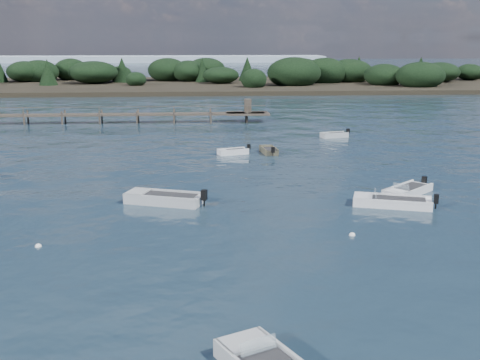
{
  "coord_description": "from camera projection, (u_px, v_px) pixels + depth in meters",
  "views": [
    {
      "loc": [
        -1.92,
        -22.75,
        9.75
      ],
      "look_at": [
        0.68,
        14.0,
        1.0
      ],
      "focal_mm": 45.0,
      "sensor_mm": 36.0,
      "label": 1
    }
  ],
  "objects": [
    {
      "name": "dinghy_mid_grey",
      "position": [
        164.0,
        200.0,
        36.28
      ],
      "size": [
        5.07,
        3.21,
        1.27
      ],
      "color": "#A8ADB0",
      "rests_on": "ground"
    },
    {
      "name": "jetty",
      "position": [
        26.0,
        116.0,
        69.32
      ],
      "size": [
        64.5,
        3.2,
        3.4
      ],
      "color": "#453C32",
      "rests_on": "ground"
    },
    {
      "name": "far_headland",
      "position": [
        329.0,
        77.0,
        122.78
      ],
      "size": [
        190.0,
        40.0,
        5.8
      ],
      "color": "black",
      "rests_on": "ground"
    },
    {
      "name": "dinghy_mid_white_b",
      "position": [
        408.0,
        192.0,
        38.36
      ],
      "size": [
        3.93,
        3.77,
        1.06
      ],
      "color": "silver",
      "rests_on": "ground"
    },
    {
      "name": "ground",
      "position": [
        212.0,
        110.0,
        82.69
      ],
      "size": [
        400.0,
        400.0,
        0.0
      ],
      "primitive_type": "plane",
      "color": "#152431",
      "rests_on": "ground"
    },
    {
      "name": "dinghy_mid_white_a",
      "position": [
        392.0,
        203.0,
        35.69
      ],
      "size": [
        4.93,
        3.0,
        1.14
      ],
      "color": "silver",
      "rests_on": "ground"
    },
    {
      "name": "buoy_c",
      "position": [
        38.0,
        247.0,
        28.74
      ],
      "size": [
        0.32,
        0.32,
        0.32
      ],
      "primitive_type": "sphere",
      "color": "white",
      "rests_on": "ground"
    },
    {
      "name": "tender_far_grey_b",
      "position": [
        334.0,
        136.0,
        60.19
      ],
      "size": [
        3.1,
        1.76,
        1.04
      ],
      "color": "#A8ADB0",
      "rests_on": "ground"
    },
    {
      "name": "buoy_a",
      "position": [
        225.0,
        341.0,
        19.81
      ],
      "size": [
        0.32,
        0.32,
        0.32
      ],
      "primitive_type": "sphere",
      "color": "white",
      "rests_on": "ground"
    },
    {
      "name": "dinghy_extra_a",
      "position": [
        269.0,
        151.0,
        52.09
      ],
      "size": [
        1.44,
        3.04,
        0.99
      ],
      "color": "brown",
      "rests_on": "ground"
    },
    {
      "name": "tender_far_white",
      "position": [
        233.0,
        153.0,
        51.47
      ],
      "size": [
        2.94,
        1.8,
        0.99
      ],
      "color": "silver",
      "rests_on": "ground"
    },
    {
      "name": "buoy_b",
      "position": [
        352.0,
        235.0,
        30.37
      ],
      "size": [
        0.32,
        0.32,
        0.32
      ],
      "primitive_type": "sphere",
      "color": "white",
      "rests_on": "ground"
    }
  ]
}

